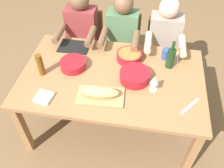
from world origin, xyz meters
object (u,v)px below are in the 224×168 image
(chair_far_left, at_px, (87,40))
(bread_loaf, at_px, (100,92))
(cutting_board, at_px, (101,96))
(diner_far_right, at_px, (164,42))
(diner_far_center, at_px, (122,38))
(beer_bottle, at_px, (40,65))
(wine_glass, at_px, (155,80))
(napkin_stack, at_px, (44,97))
(diner_far_left, at_px, (82,34))
(serving_bowl_salad, at_px, (73,64))
(serving_bowl_greens, at_px, (135,75))
(chair_far_right, at_px, (161,48))
(chair_far_center, at_px, (123,44))
(dining_table, at_px, (112,82))
(serving_bowl_fruit, at_px, (129,56))
(cup_far_right, at_px, (166,54))
(wine_bottle, at_px, (171,58))

(chair_far_left, xyz_separation_m, bread_loaf, (0.41, -1.12, 0.32))
(cutting_board, bearing_deg, diner_far_right, 60.85)
(diner_far_center, xyz_separation_m, beer_bottle, (-0.65, -0.74, 0.15))
(wine_glass, height_order, napkin_stack, wine_glass)
(diner_far_right, height_order, diner_far_left, same)
(bread_loaf, bearing_deg, beer_bottle, 161.89)
(serving_bowl_salad, bearing_deg, diner_far_center, 57.62)
(chair_far_left, relative_size, bread_loaf, 2.66)
(serving_bowl_greens, distance_m, wine_glass, 0.21)
(chair_far_right, xyz_separation_m, diner_far_left, (-0.94, -0.18, 0.21))
(wine_glass, bearing_deg, chair_far_center, 112.02)
(chair_far_left, bearing_deg, napkin_stack, -92.80)
(dining_table, bearing_deg, cutting_board, -101.03)
(bread_loaf, height_order, wine_glass, wine_glass)
(beer_bottle, bearing_deg, chair_far_left, 79.00)
(diner_far_right, xyz_separation_m, chair_far_left, (-0.94, 0.18, -0.21))
(diner_far_center, height_order, serving_bowl_fruit, diner_far_center)
(dining_table, relative_size, cutting_board, 4.26)
(chair_far_center, bearing_deg, chair_far_left, 180.00)
(cutting_board, distance_m, bread_loaf, 0.06)
(diner_far_left, bearing_deg, serving_bowl_fruit, -33.99)
(chair_far_center, relative_size, wine_glass, 5.12)
(chair_far_center, xyz_separation_m, diner_far_left, (-0.47, -0.18, 0.21))
(diner_far_right, height_order, napkin_stack, diner_far_right)
(chair_far_right, distance_m, cup_far_right, 0.59)
(wine_glass, xyz_separation_m, cup_far_right, (0.10, 0.45, -0.06))
(cutting_board, relative_size, cup_far_right, 3.69)
(serving_bowl_greens, relative_size, wine_bottle, 0.95)
(cutting_board, height_order, napkin_stack, napkin_stack)
(chair_far_right, distance_m, wine_bottle, 0.72)
(chair_far_center, distance_m, serving_bowl_salad, 0.93)
(diner_far_right, distance_m, chair_far_left, 0.98)
(serving_bowl_fruit, bearing_deg, beer_bottle, -156.44)
(bread_loaf, xyz_separation_m, cup_far_right, (0.54, 0.61, -0.01))
(serving_bowl_greens, bearing_deg, napkin_stack, -154.63)
(cup_far_right, distance_m, napkin_stack, 1.23)
(chair_far_left, relative_size, beer_bottle, 3.86)
(dining_table, xyz_separation_m, serving_bowl_salad, (-0.39, 0.05, 0.12))
(chair_far_right, bearing_deg, diner_far_center, -158.58)
(wine_bottle, height_order, cup_far_right, wine_bottle)
(chair_far_left, distance_m, wine_bottle, 1.23)
(bread_loaf, bearing_deg, dining_table, 78.97)
(chair_far_left, bearing_deg, chair_far_center, 0.00)
(chair_far_center, xyz_separation_m, serving_bowl_salad, (-0.39, -0.79, 0.30))
(cup_far_right, bearing_deg, napkin_stack, -145.07)
(dining_table, distance_m, diner_far_left, 0.81)
(serving_bowl_salad, height_order, napkin_stack, serving_bowl_salad)
(diner_far_left, relative_size, wine_bottle, 4.14)
(cutting_board, relative_size, bread_loaf, 1.25)
(diner_far_center, distance_m, diner_far_left, 0.47)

